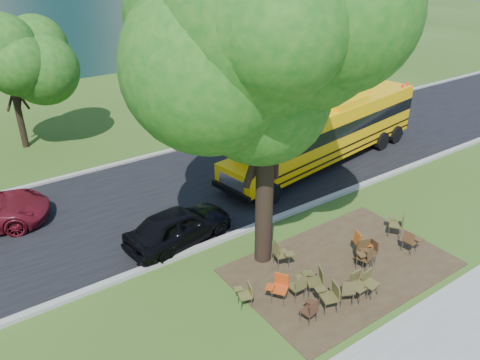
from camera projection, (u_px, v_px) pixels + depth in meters
ground at (309, 270)px, 14.99m from camera, size 160.00×160.00×0.00m
dirt_patch at (342, 267)px, 15.13m from camera, size 7.00×4.50×0.03m
asphalt_road at (198, 187)px, 20.10m from camera, size 80.00×8.00×0.04m
kerb_near at (253, 227)px, 17.16m from camera, size 80.00×0.25×0.14m
kerb_far at (156, 154)px, 23.08m from camera, size 80.00×0.25×0.14m
bg_tree_2 at (8, 65)px, 22.24m from camera, size 4.80×4.80×6.62m
bg_tree_3 at (253, 28)px, 27.05m from camera, size 5.60×5.60×7.84m
bg_tree_4 at (360, 29)px, 30.71m from camera, size 5.00×5.00×6.85m
main_tree at (268, 77)px, 12.80m from camera, size 7.20×7.20×9.73m
school_bus at (330, 127)px, 22.04m from camera, size 11.84×4.16×2.84m
chair_0 at (311, 309)px, 12.70m from camera, size 0.53×0.54×0.79m
chair_1 at (299, 285)px, 13.54m from camera, size 0.56×0.51×0.87m
chair_2 at (316, 278)px, 13.71m from camera, size 0.63×0.80×0.96m
chair_3 at (358, 283)px, 13.54m from camera, size 0.61×0.58×0.93m
chair_4 at (348, 289)px, 13.35m from camera, size 0.74×0.58×0.90m
chair_5 at (369, 281)px, 13.70m from camera, size 0.57×0.56×0.85m
chair_6 at (370, 249)px, 15.15m from camera, size 0.51×0.59×0.86m
chair_7 at (411, 240)px, 15.61m from camera, size 0.56×0.57×0.85m
chair_8 at (246, 292)px, 13.33m from camera, size 0.47×0.60×0.77m
chair_9 at (279, 285)px, 13.47m from camera, size 0.77×0.61×0.92m
chair_10 at (280, 252)px, 14.88m from camera, size 0.57×0.73×0.95m
chair_11 at (367, 256)px, 14.81m from camera, size 0.59×0.63×0.86m
chair_12 at (361, 242)px, 15.42m from camera, size 0.59×0.75×0.92m
chair_13 at (398, 222)px, 16.48m from camera, size 0.65×0.81×0.97m
chair_14 at (365, 250)px, 14.99m from camera, size 0.73×0.57×0.94m
chair_15 at (331, 294)px, 13.12m from camera, size 0.58×0.74×0.95m
black_car at (179, 226)px, 16.14m from camera, size 4.09×2.11×1.33m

